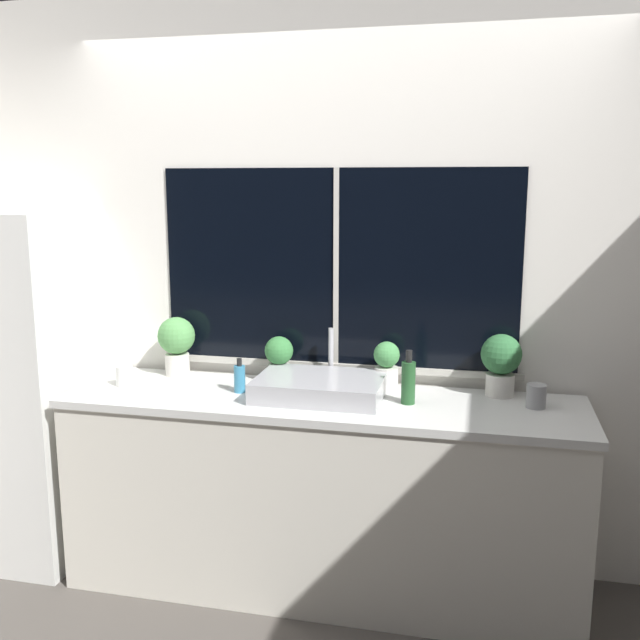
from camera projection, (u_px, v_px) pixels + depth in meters
name	position (u px, v px, depth m)	size (l,w,h in m)	color
ground_plane	(306.00, 621.00, 3.02)	(14.00, 14.00, 0.00)	#4C4742
wall_back	(338.00, 285.00, 3.38)	(8.00, 0.09, 2.70)	silver
wall_left	(39.00, 257.00, 4.68)	(0.06, 7.00, 2.70)	silver
counter	(321.00, 494.00, 3.21)	(2.29, 0.60, 0.90)	silver
refrigerator	(16.00, 385.00, 3.51)	(0.71, 0.66, 1.70)	silver
sink	(320.00, 387.00, 3.14)	(0.56, 0.45, 0.26)	#ADADB2
potted_plant_far_left	(177.00, 341.00, 3.48)	(0.18, 0.18, 0.29)	silver
potted_plant_center_left	(279.00, 357.00, 3.37)	(0.13, 0.13, 0.22)	silver
potted_plant_center_right	(387.00, 364.00, 3.26)	(0.12, 0.12, 0.22)	silver
potted_plant_far_right	(501.00, 361.00, 3.14)	(0.18, 0.18, 0.28)	silver
soap_bottle	(240.00, 378.00, 3.21)	(0.05, 0.05, 0.16)	teal
bottle_tall	(408.00, 381.00, 3.04)	(0.06, 0.06, 0.23)	#235128
mug_grey	(536.00, 396.00, 2.99)	(0.08, 0.08, 0.10)	gray
mug_white	(124.00, 376.00, 3.31)	(0.08, 0.08, 0.10)	white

